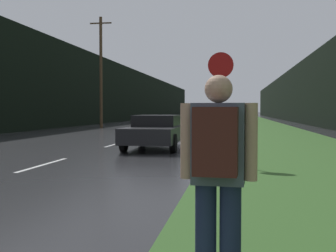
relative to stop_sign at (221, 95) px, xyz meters
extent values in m
cube|color=#386028|center=(2.52, 30.11, -1.89)|extent=(6.00, 240.00, 0.02)
cube|color=silver|center=(-4.75, -0.98, -1.90)|extent=(0.12, 3.00, 0.01)
cube|color=silver|center=(-4.75, 6.02, -1.90)|extent=(0.12, 3.00, 0.01)
cube|color=silver|center=(-4.75, 13.02, -1.90)|extent=(0.12, 3.00, 0.01)
cube|color=silver|center=(-4.75, 20.02, -1.90)|extent=(0.12, 3.00, 0.01)
cube|color=black|center=(-15.02, 40.11, 1.78)|extent=(2.00, 140.00, 7.36)
cube|color=black|center=(8.52, 40.11, 1.53)|extent=(2.00, 140.00, 6.86)
cylinder|color=#4C3823|center=(-10.40, 21.39, 2.62)|extent=(0.24, 0.24, 9.04)
cube|color=#4C3823|center=(-10.40, 21.39, 6.64)|extent=(1.80, 0.10, 0.10)
cylinder|color=slate|center=(0.00, 0.00, -0.71)|extent=(0.07, 0.07, 2.38)
cylinder|color=#B71414|center=(0.00, 0.00, 0.83)|extent=(0.71, 0.02, 0.71)
cylinder|color=#1E2847|center=(0.16, -8.33, -1.45)|extent=(0.17, 0.17, 0.90)
cylinder|color=#1E2847|center=(0.36, -8.34, -1.45)|extent=(0.17, 0.17, 0.90)
cube|color=#4C5666|center=(0.26, -8.34, -0.67)|extent=(0.43, 0.26, 0.65)
sphere|color=tan|center=(0.26, -8.34, -0.24)|extent=(0.22, 0.22, 0.22)
cylinder|color=tan|center=(0.01, -8.32, -0.66)|extent=(0.10, 0.10, 0.61)
cylinder|color=tan|center=(0.52, -8.36, -0.66)|extent=(0.10, 0.10, 0.61)
cube|color=#471E19|center=(0.25, -8.54, -0.64)|extent=(0.34, 0.20, 0.52)
cube|color=black|center=(-2.62, 4.28, -1.32)|extent=(1.88, 4.80, 0.56)
cube|color=black|center=(-2.62, 4.52, -0.82)|extent=(1.60, 2.16, 0.43)
cylinder|color=black|center=(-1.72, 2.80, -1.57)|extent=(0.20, 0.66, 0.66)
cylinder|color=black|center=(-3.51, 2.80, -1.57)|extent=(0.20, 0.66, 0.66)
cylinder|color=black|center=(-1.72, 5.77, -1.57)|extent=(0.20, 0.66, 0.66)
cylinder|color=black|center=(-3.51, 5.77, -1.57)|extent=(0.20, 0.66, 0.66)
cube|color=black|center=(-2.62, 24.49, -1.29)|extent=(1.72, 4.46, 0.67)
cube|color=black|center=(-2.62, 24.72, -0.74)|extent=(1.47, 2.01, 0.44)
cylinder|color=black|center=(-1.80, 23.11, -1.60)|extent=(0.20, 0.61, 0.61)
cylinder|color=black|center=(-3.44, 23.11, -1.60)|extent=(0.20, 0.61, 0.61)
cylinder|color=black|center=(-1.80, 25.87, -1.60)|extent=(0.20, 0.61, 0.61)
cylinder|color=black|center=(-3.44, 25.87, -1.60)|extent=(0.20, 0.61, 0.61)
camera|label=1|loc=(0.39, -11.71, -0.41)|focal=45.00mm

